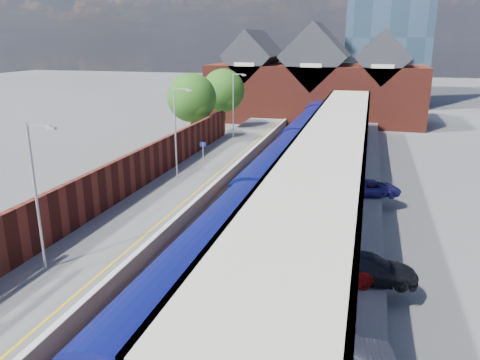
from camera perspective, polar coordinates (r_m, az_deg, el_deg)
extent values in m
plane|color=#5B5B5E|center=(43.06, 4.55, 1.33)|extent=(240.00, 240.00, 0.00)
cube|color=#473D33|center=(33.72, 1.31, -2.97)|extent=(6.00, 76.00, 0.06)
cube|color=slate|center=(34.26, -2.29, -2.50)|extent=(0.07, 76.00, 0.14)
cube|color=slate|center=(33.88, 0.03, -2.71)|extent=(0.07, 76.00, 0.14)
cube|color=slate|center=(33.52, 2.61, -2.95)|extent=(0.07, 76.00, 0.14)
cube|color=slate|center=(33.26, 5.03, -3.16)|extent=(0.07, 76.00, 0.14)
cube|color=#565659|center=(35.23, -7.39, -1.43)|extent=(5.00, 76.00, 1.00)
cube|color=#565659|center=(32.72, 11.58, -3.08)|extent=(6.00, 76.00, 1.00)
cube|color=silver|center=(34.26, -3.79, -0.93)|extent=(0.30, 76.00, 0.05)
cube|color=silver|center=(32.82, 6.67, -1.81)|extent=(0.30, 76.00, 0.05)
cube|color=yellow|center=(34.46, -4.73, -0.88)|extent=(0.14, 76.00, 0.01)
cube|color=#0C1055|center=(20.28, -4.28, -11.25)|extent=(3.07, 16.05, 2.50)
cube|color=#0C1055|center=(19.72, -4.35, -8.04)|extent=(3.07, 16.05, 0.60)
cube|color=#0C1055|center=(35.29, 4.73, 1.06)|extent=(3.07, 16.05, 2.50)
cube|color=#0C1055|center=(34.97, 4.78, 3.03)|extent=(3.07, 16.05, 0.60)
cube|color=#0C1055|center=(51.29, 8.23, 5.89)|extent=(3.07, 16.05, 2.50)
cube|color=#0C1055|center=(51.07, 8.29, 7.26)|extent=(3.07, 16.05, 0.60)
cube|color=#0C1055|center=(67.58, 10.07, 8.40)|extent=(3.07, 16.05, 2.50)
cube|color=#0C1055|center=(67.41, 10.13, 9.45)|extent=(3.07, 16.05, 0.60)
cube|color=black|center=(43.36, 4.96, 4.62)|extent=(0.04, 60.54, 0.70)
cube|color=#F2560F|center=(43.54, 4.92, 3.59)|extent=(0.03, 55.27, 0.30)
cube|color=#B42E0C|center=(43.59, 4.90, 3.28)|extent=(0.03, 55.27, 0.30)
cube|color=black|center=(73.33, 10.45, 7.75)|extent=(2.00, 2.40, 0.60)
cylinder|color=#0F1257|center=(16.33, 3.96, -13.85)|extent=(0.24, 0.24, 4.20)
cylinder|color=#0F1257|center=(20.73, 6.75, -6.98)|extent=(0.24, 0.24, 4.20)
cylinder|color=#0F1257|center=(25.36, 8.49, -2.56)|extent=(0.24, 0.24, 4.20)
cylinder|color=#0F1257|center=(30.10, 9.69, 0.49)|extent=(0.24, 0.24, 4.20)
cylinder|color=#0F1257|center=(34.92, 10.55, 2.70)|extent=(0.24, 0.24, 4.20)
cylinder|color=#0F1257|center=(39.78, 11.21, 4.37)|extent=(0.24, 0.24, 4.20)
cylinder|color=#0F1257|center=(44.67, 11.73, 5.68)|extent=(0.24, 0.24, 4.20)
cylinder|color=#0F1257|center=(49.58, 12.14, 6.72)|extent=(0.24, 0.24, 4.20)
cylinder|color=#0F1257|center=(54.51, 12.48, 7.58)|extent=(0.24, 0.24, 4.20)
cube|color=beige|center=(33.43, 11.46, 5.98)|extent=(4.50, 52.00, 0.25)
cube|color=#0F1257|center=(33.67, 7.78, 5.97)|extent=(0.20, 52.00, 0.55)
cube|color=#0F1257|center=(33.39, 15.13, 5.46)|extent=(0.20, 52.00, 0.55)
cylinder|color=#A5A8AA|center=(23.03, -23.56, -2.14)|extent=(0.12, 0.12, 7.00)
cube|color=#A5A8AA|center=(21.88, -23.35, 6.17)|extent=(1.20, 0.08, 0.08)
cube|color=#A5A8AA|center=(21.53, -22.06, 5.89)|extent=(0.45, 0.18, 0.12)
cylinder|color=#A5A8AA|center=(36.39, -7.88, 5.65)|extent=(0.12, 0.12, 7.00)
cube|color=#A5A8AA|center=(35.67, -7.20, 10.98)|extent=(1.20, 0.08, 0.08)
cube|color=#A5A8AA|center=(35.46, -6.28, 10.81)|extent=(0.45, 0.18, 0.12)
cylinder|color=#A5A8AA|center=(51.29, -0.83, 9.00)|extent=(0.12, 0.12, 7.00)
cube|color=#A5A8AA|center=(50.78, -0.18, 12.78)|extent=(1.20, 0.08, 0.08)
cube|color=#A5A8AA|center=(50.63, 0.49, 12.65)|extent=(0.45, 0.18, 0.12)
cylinder|color=#A5A8AA|center=(38.15, -4.50, 2.81)|extent=(0.08, 0.08, 2.50)
cube|color=#0C194C|center=(37.91, -4.54, 4.35)|extent=(0.55, 0.06, 0.35)
cube|color=#5D2118|center=(30.74, -16.30, -0.98)|extent=(0.35, 50.00, 2.80)
cube|color=#5D2118|center=(69.63, 9.10, 10.43)|extent=(30.00, 12.00, 8.00)
cube|color=#232328|center=(70.83, 1.80, 14.94)|extent=(7.13, 12.00, 7.13)
cube|color=#232328|center=(69.27, 9.30, 14.70)|extent=(9.16, 12.00, 9.16)
cube|color=#232328|center=(68.86, 16.99, 14.20)|extent=(7.13, 12.00, 7.13)
cube|color=beige|center=(65.01, 0.50, 13.91)|extent=(2.80, 0.15, 0.50)
cube|color=beige|center=(63.31, 8.63, 13.65)|extent=(2.80, 0.15, 0.50)
cube|color=beige|center=(62.86, 17.01, 13.11)|extent=(2.80, 0.15, 0.50)
cylinder|color=#382314|center=(51.08, -5.78, 6.04)|extent=(0.44, 0.44, 4.00)
sphere|color=#225416|center=(50.55, -5.90, 9.94)|extent=(5.20, 5.20, 5.20)
sphere|color=#225416|center=(49.89, -5.22, 9.06)|extent=(3.20, 3.20, 3.20)
cylinder|color=#382314|center=(58.20, -2.02, 7.43)|extent=(0.44, 0.44, 4.00)
sphere|color=#225416|center=(57.74, -2.06, 10.86)|extent=(5.20, 5.20, 5.20)
sphere|color=#225416|center=(57.10, -1.43, 10.09)|extent=(3.20, 3.20, 3.20)
imported|color=maroon|center=(21.42, 10.80, -10.46)|extent=(4.52, 2.93, 1.43)
imported|color=#BBBBC0|center=(16.44, 11.84, -20.14)|extent=(3.98, 2.07, 1.25)
imported|color=black|center=(21.98, 15.33, -10.30)|extent=(4.44, 2.03, 1.26)
imported|color=navy|center=(33.69, 15.85, -0.94)|extent=(4.20, 2.72, 1.07)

